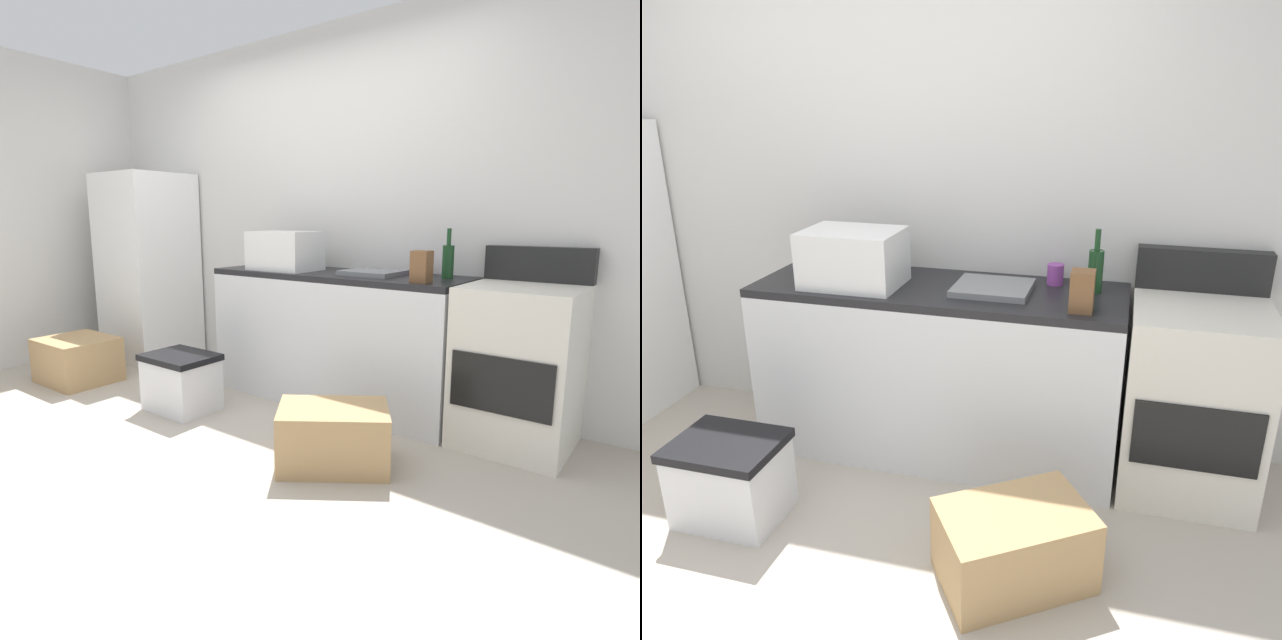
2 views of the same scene
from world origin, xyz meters
The scene contains 13 objects.
ground_plane centered at (0.00, 0.00, 0.00)m, with size 6.00×6.00×0.00m, color #B2A899.
wall_back centered at (0.00, 1.55, 1.30)m, with size 5.00×0.10×2.60m, color silver.
kitchen_counter centered at (0.30, 1.20, 0.45)m, with size 1.80×0.60×0.90m.
refrigerator centered at (-1.75, 1.15, 0.82)m, with size 0.68×0.66×1.64m, color white.
stove_oven centered at (1.52, 1.21, 0.47)m, with size 0.60×0.61×1.10m.
microwave centered at (-0.10, 1.12, 1.04)m, with size 0.46×0.34×0.27m, color white.
sink_basin centered at (0.57, 1.20, 0.92)m, with size 0.36×0.32×0.03m, color slate.
wine_bottle centered at (1.04, 1.30, 1.01)m, with size 0.07×0.07×0.30m.
coffee_mug centered at (0.84, 1.38, 0.95)m, with size 0.08×0.08×0.10m, color purple.
knife_block centered at (1.00, 1.02, 0.99)m, with size 0.10×0.10×0.18m, color brown.
cardboard_box_large centered at (-1.57, 0.33, 0.17)m, with size 0.54×0.48×0.34m, color tan.
cardboard_box_medium centered at (0.85, 0.36, 0.16)m, with size 0.56×0.38×0.31m, color tan.
storage_bin centered at (-0.42, 0.42, 0.19)m, with size 0.46×0.36×0.38m.
Camera 1 is at (2.30, -1.69, 1.26)m, focal length 29.21 mm.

